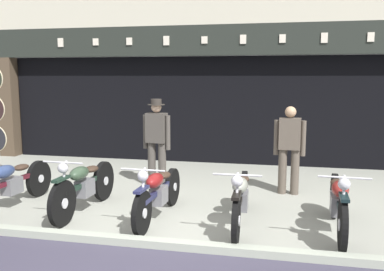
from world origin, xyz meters
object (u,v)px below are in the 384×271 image
(motorcycle_left, at_px, (11,183))
(motorcycle_center, at_px, (158,192))
(motorcycle_right, at_px, (338,202))
(motorcycle_center_right, at_px, (241,197))
(shopkeeper_center, at_px, (289,146))
(salesman_left, at_px, (157,139))
(motorcycle_center_left, at_px, (84,185))
(advert_board_near, at_px, (302,92))

(motorcycle_left, relative_size, motorcycle_center, 1.03)
(motorcycle_right, bearing_deg, motorcycle_center_right, 2.26)
(motorcycle_left, distance_m, shopkeeper_center, 4.77)
(motorcycle_left, height_order, salesman_left, salesman_left)
(motorcycle_right, bearing_deg, motorcycle_left, 2.35)
(motorcycle_center, bearing_deg, salesman_left, -70.35)
(shopkeeper_center, bearing_deg, motorcycle_center, 45.54)
(motorcycle_center_left, distance_m, motorcycle_center_right, 2.46)
(motorcycle_center_left, xyz_separation_m, shopkeeper_center, (3.15, 1.72, 0.45))
(advert_board_near, bearing_deg, motorcycle_right, -85.68)
(salesman_left, bearing_deg, motorcycle_center_right, 143.42)
(motorcycle_center, distance_m, salesman_left, 1.91)
(motorcycle_center, distance_m, motorcycle_right, 2.56)
(shopkeeper_center, relative_size, advert_board_near, 1.55)
(motorcycle_right, xyz_separation_m, advert_board_near, (-0.33, 4.34, 1.32))
(motorcycle_center_left, relative_size, motorcycle_center, 1.00)
(motorcycle_left, xyz_separation_m, motorcycle_center_left, (1.24, 0.08, 0.01))
(motorcycle_left, bearing_deg, motorcycle_center_left, -173.39)
(motorcycle_left, distance_m, salesman_left, 2.66)
(salesman_left, height_order, shopkeeper_center, salesman_left)
(motorcycle_center_left, relative_size, motorcycle_right, 1.00)
(salesman_left, xyz_separation_m, advert_board_near, (2.77, 2.56, 0.81))
(shopkeeper_center, distance_m, advert_board_near, 2.68)
(motorcycle_center_right, height_order, shopkeeper_center, shopkeeper_center)
(shopkeeper_center, bearing_deg, advert_board_near, -94.13)
(motorcycle_center_left, bearing_deg, salesman_left, -110.30)
(motorcycle_center_right, bearing_deg, motorcycle_left, -1.01)
(motorcycle_center, bearing_deg, shopkeeper_center, -134.71)
(motorcycle_right, relative_size, advert_board_near, 1.94)
(motorcycle_center_right, xyz_separation_m, salesman_left, (-1.77, 1.77, 0.52))
(motorcycle_center_right, distance_m, shopkeeper_center, 1.99)
(motorcycle_center_left, distance_m, motorcycle_center, 1.23)
(motorcycle_center_left, height_order, motorcycle_center, motorcycle_center_left)
(motorcycle_center, bearing_deg, advert_board_near, -114.92)
(motorcycle_center, height_order, advert_board_near, advert_board_near)
(salesman_left, relative_size, shopkeeper_center, 1.07)
(shopkeeper_center, xyz_separation_m, advert_board_near, (0.30, 2.52, 0.87))
(motorcycle_left, xyz_separation_m, advert_board_near, (4.70, 4.32, 1.33))
(motorcycle_center_right, relative_size, salesman_left, 1.22)
(advert_board_near, bearing_deg, motorcycle_center_right, -103.00)
(motorcycle_center_left, distance_m, shopkeeper_center, 3.62)
(motorcycle_center_left, relative_size, salesman_left, 1.18)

